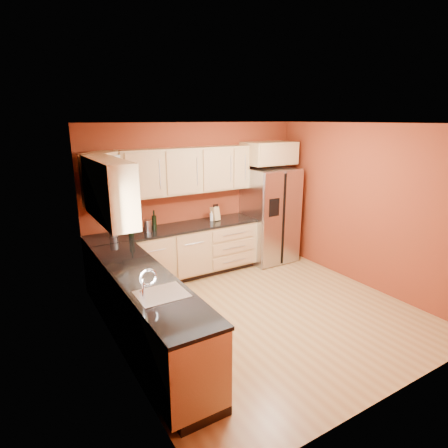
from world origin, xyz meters
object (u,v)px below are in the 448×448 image
Objects in this scene: refrigerator at (269,215)px; wine_bottle_a at (130,225)px; soap_dispenser at (212,216)px; knife_block at (215,214)px; canister_left at (113,230)px.

refrigerator reaches higher than wine_bottle_a.
refrigerator is 10.77× the size of soap_dispenser.
knife_block is (1.56, 0.13, -0.06)m from wine_bottle_a.
wine_bottle_a reaches higher than canister_left.
knife_block is at bearing -5.76° from soap_dispenser.
wine_bottle_a is at bearing -23.10° from canister_left.
refrigerator is at bearing -17.19° from knife_block.
refrigerator is 2.93m from canister_left.
canister_left is 1.80m from knife_block.
wine_bottle_a is 1.50m from soap_dispenser.
refrigerator reaches higher than soap_dispenser.
soap_dispenser is (1.49, 0.13, -0.10)m from wine_bottle_a.
canister_left reaches higher than soap_dispenser.
refrigerator is 8.83× the size of canister_left.
wine_bottle_a reaches higher than knife_block.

